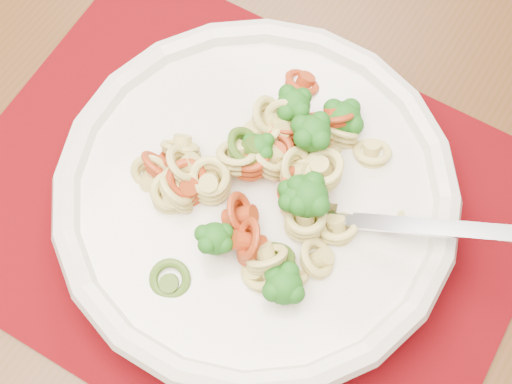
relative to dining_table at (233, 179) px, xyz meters
The scene contains 5 objects.
dining_table is the anchor object (origin of this frame).
placemat 0.15m from the dining_table, 43.39° to the right, with size 0.41×0.32×0.00m, color #4E0307.
pasta_bowl 0.18m from the dining_table, 35.88° to the right, with size 0.29×0.29×0.05m.
pasta_broccoli_heap 0.19m from the dining_table, 35.88° to the right, with size 0.24×0.24×0.06m, color #D7C26A, non-canonical shape.
fork 0.21m from the dining_table, 19.34° to the right, with size 0.19×0.02×0.01m, color silver, non-canonical shape.
Camera 1 is at (0.32, -0.26, 1.28)m, focal length 50.00 mm.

